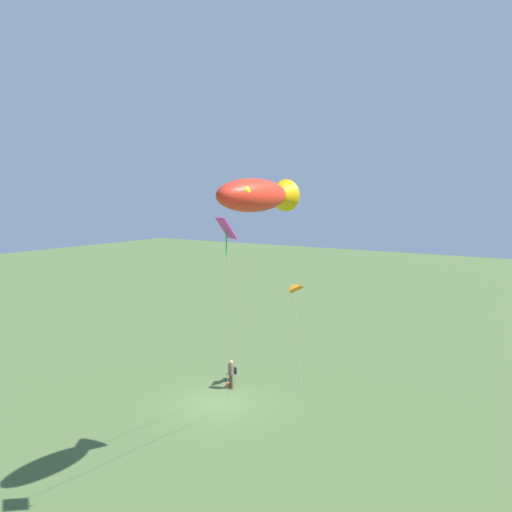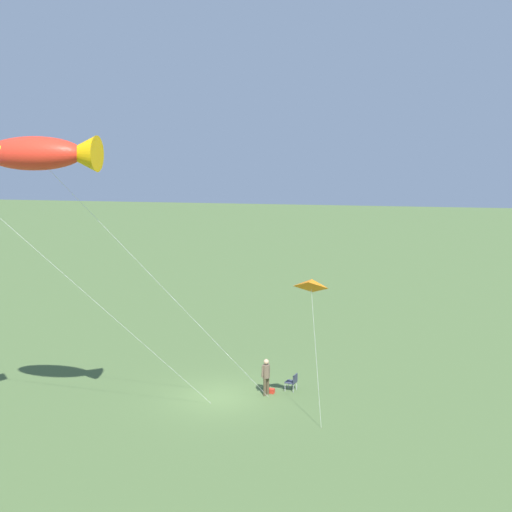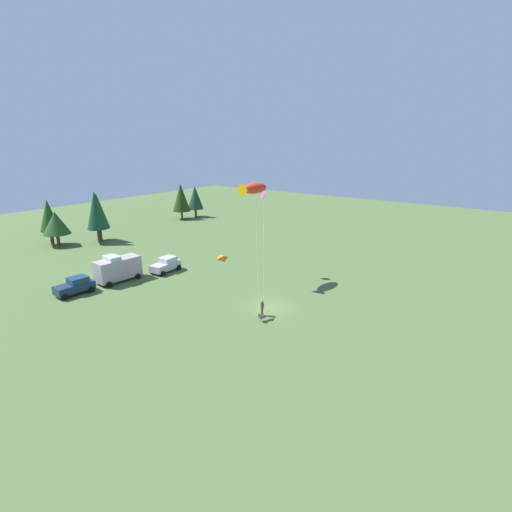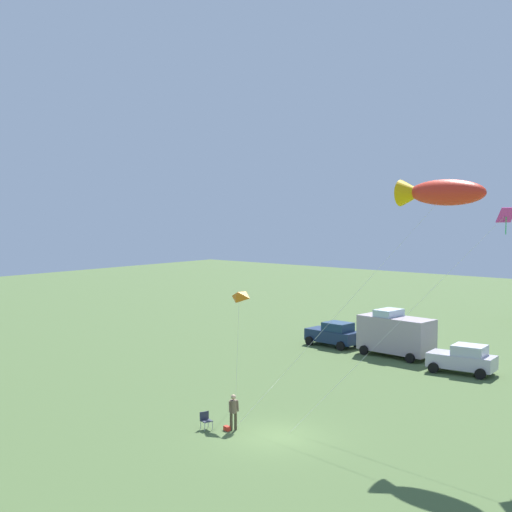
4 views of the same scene
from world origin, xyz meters
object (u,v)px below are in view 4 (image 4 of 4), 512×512
folding_chair (206,419)px  backpack_on_grass (227,428)px  van_motorhome_grey (396,334)px  person_kite_flyer (233,409)px  kite_large_fish (438,193)px  kite_diamond_rainbow (496,226)px  car_silver_compact (463,359)px  car_navy_hatch (334,334)px  kite_delta_orange (237,296)px

folding_chair → backpack_on_grass: 1.14m
van_motorhome_grey → person_kite_flyer: bearing=101.5°
kite_large_fish → kite_diamond_rainbow: (2.67, 0.39, -1.54)m
person_kite_flyer → kite_large_fish: kite_large_fish is taller
car_silver_compact → kite_large_fish: bearing=-78.2°
van_motorhome_grey → kite_large_fish: bearing=130.1°
person_kite_flyer → car_silver_compact: (3.63, 18.21, -0.07)m
kite_diamond_rainbow → van_motorhome_grey: bearing=132.8°
person_kite_flyer → kite_diamond_rainbow: kite_diamond_rainbow is taller
kite_diamond_rainbow → car_silver_compact: bearing=119.2°
backpack_on_grass → kite_large_fish: bearing=42.5°
car_navy_hatch → van_motorhome_grey: size_ratio=0.78×
backpack_on_grass → kite_diamond_rainbow: 15.78m
car_navy_hatch → car_silver_compact: (11.41, -2.21, 0.00)m
car_silver_compact → kite_delta_orange: size_ratio=0.68×
person_kite_flyer → car_silver_compact: 18.57m
backpack_on_grass → car_silver_compact: (3.83, 18.46, 0.84)m
car_silver_compact → kite_delta_orange: 17.18m
person_kite_flyer → kite_large_fish: (7.24, 6.56, 10.37)m
van_motorhome_grey → kite_delta_orange: kite_delta_orange is taller
car_navy_hatch → kite_diamond_rainbow: (17.69, -13.47, 8.90)m
backpack_on_grass → kite_diamond_rainbow: bearing=35.5°
person_kite_flyer → backpack_on_grass: bearing=-96.6°
backpack_on_grass → kite_delta_orange: (-2.08, 3.15, 5.93)m
folding_chair → kite_diamond_rainbow: kite_diamond_rainbow is taller
car_silver_compact → person_kite_flyer: bearing=-106.7°
person_kite_flyer → van_motorhome_grey: (-2.31, 20.15, 0.62)m
van_motorhome_grey → kite_diamond_rainbow: (12.22, -13.19, 8.21)m
person_kite_flyer → van_motorhome_grey: bearing=127.3°
person_kite_flyer → folding_chair: 1.47m
car_silver_compact → kite_delta_orange: kite_delta_orange is taller
person_kite_flyer → van_motorhome_grey: van_motorhome_grey is taller
person_kite_flyer → backpack_on_grass: (-0.20, -0.26, -0.91)m
backpack_on_grass → kite_diamond_rainbow: kite_diamond_rainbow is taller
folding_chair → kite_large_fish: kite_large_fish is taller
backpack_on_grass → car_silver_compact: 18.88m
kite_large_fish → kite_diamond_rainbow: bearing=8.3°
car_navy_hatch → kite_delta_orange: 19.06m
backpack_on_grass → car_navy_hatch: car_navy_hatch is taller
folding_chair → backpack_on_grass: size_ratio=2.56×
folding_chair → kite_delta_orange: bearing=124.2°
folding_chair → kite_large_fish: (8.41, 7.28, 10.91)m
person_kite_flyer → backpack_on_grass: person_kite_flyer is taller
van_motorhome_grey → car_silver_compact: (5.94, -1.94, -0.69)m
kite_large_fish → backpack_on_grass: bearing=-137.5°
car_silver_compact → kite_large_fish: (3.61, -11.65, 10.45)m
folding_chair → backpack_on_grass: bearing=42.4°
folding_chair → car_silver_compact: (4.80, 18.92, 0.46)m
car_navy_hatch → kite_delta_orange: bearing=-68.5°
van_motorhome_grey → car_silver_compact: 6.29m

